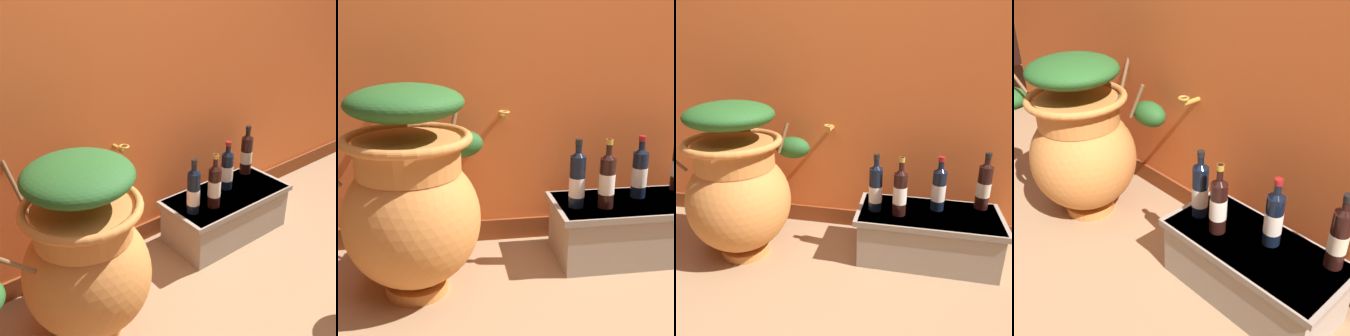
% 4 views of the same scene
% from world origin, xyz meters
% --- Properties ---
extents(back_wall, '(4.40, 0.33, 2.60)m').
position_xyz_m(back_wall, '(-0.00, 1.20, 1.29)').
color(back_wall, '#D6662D').
rests_on(back_wall, ground_plane).
extents(terracotta_urn, '(0.89, 0.91, 0.87)m').
position_xyz_m(terracotta_urn, '(-0.55, 0.69, 0.43)').
color(terracotta_urn, '#CC7F3D').
rests_on(terracotta_urn, ground_plane).
extents(stone_ledge, '(0.77, 0.37, 0.28)m').
position_xyz_m(stone_ledge, '(0.47, 0.84, 0.15)').
color(stone_ledge, '#9E9384').
rests_on(stone_ledge, ground_plane).
extents(wine_bottle_left, '(0.07, 0.07, 0.32)m').
position_xyz_m(wine_bottle_left, '(0.76, 0.95, 0.42)').
color(wine_bottle_left, black).
rests_on(wine_bottle_left, stone_ledge).
extents(wine_bottle_middle, '(0.07, 0.07, 0.32)m').
position_xyz_m(wine_bottle_middle, '(0.32, 0.79, 0.42)').
color(wine_bottle_middle, black).
rests_on(wine_bottle_middle, stone_ledge).
extents(wine_bottle_right, '(0.07, 0.07, 0.32)m').
position_xyz_m(wine_bottle_right, '(0.19, 0.81, 0.42)').
color(wine_bottle_right, black).
rests_on(wine_bottle_right, stone_ledge).
extents(wine_bottle_back, '(0.07, 0.07, 0.30)m').
position_xyz_m(wine_bottle_back, '(0.52, 0.89, 0.41)').
color(wine_bottle_back, black).
rests_on(wine_bottle_back, stone_ledge).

